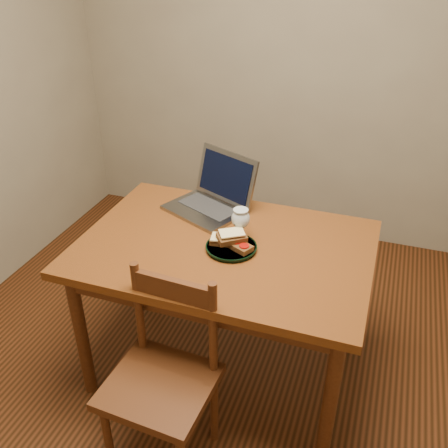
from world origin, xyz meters
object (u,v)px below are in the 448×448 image
(chair, at_px, (162,372))
(plate, at_px, (231,248))
(table, at_px, (225,260))
(milk_glass, at_px, (241,225))
(laptop, at_px, (214,194))

(chair, relative_size, plate, 1.91)
(table, relative_size, plate, 5.71)
(table, bearing_deg, chair, -96.97)
(table, relative_size, milk_glass, 8.08)
(chair, xyz_separation_m, laptop, (-0.10, 0.87, 0.34))
(plate, relative_size, laptop, 0.48)
(plate, distance_m, milk_glass, 0.11)
(table, bearing_deg, plate, -34.10)
(table, distance_m, milk_glass, 0.18)
(milk_glass, bearing_deg, table, -132.87)
(chair, relative_size, laptop, 0.92)
(chair, bearing_deg, plate, 81.60)
(laptop, bearing_deg, plate, -34.79)
(chair, distance_m, milk_glass, 0.72)
(table, height_order, milk_glass, milk_glass)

